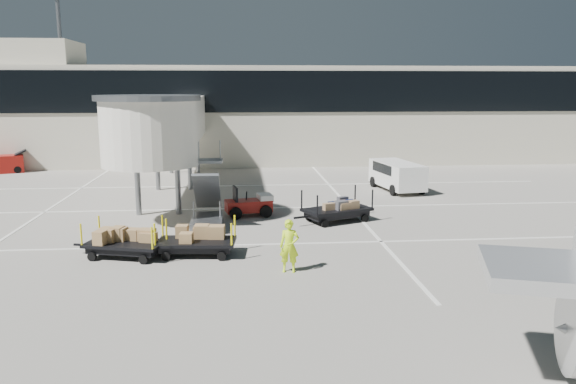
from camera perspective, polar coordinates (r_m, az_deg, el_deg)
name	(u,v)px	position (r m, az deg, el deg)	size (l,w,h in m)	color
ground	(238,260)	(21.30, -5.14, -6.90)	(140.00, 140.00, 0.00)	gray
lane_markings	(225,207)	(30.34, -6.37, -1.57)	(40.00, 30.00, 0.02)	white
terminal	(234,113)	(50.30, -5.56, 8.03)	(64.00, 12.11, 15.20)	beige
jet_bridge	(167,124)	(32.90, -12.21, 6.74)	(5.70, 20.40, 6.03)	white
baggage_tug	(250,205)	(28.23, -3.91, -1.33)	(2.47, 1.82, 1.52)	maroon
suitcase_cart	(335,210)	(27.03, 4.82, -1.84)	(3.98, 2.74, 1.56)	black
box_cart_near	(198,242)	(21.87, -9.15, -5.04)	(3.72, 1.73, 1.44)	black
box_cart_far	(128,243)	(22.32, -15.98, -4.96)	(3.68, 2.19, 1.41)	black
ground_worker	(289,246)	(19.65, 0.13, -5.50)	(0.69, 0.45, 1.89)	#BBE618
minivan	(396,173)	(35.73, 10.92, 1.88)	(2.63, 4.89, 1.76)	white
belt_loader	(0,164)	(47.27, -27.24, 2.51)	(3.80, 2.43, 1.72)	maroon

